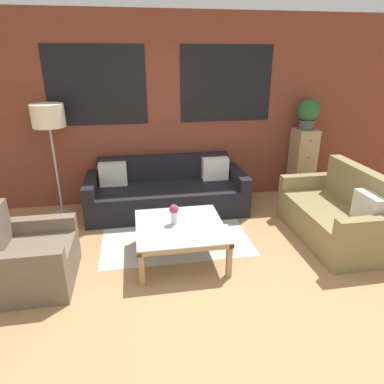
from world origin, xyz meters
name	(u,v)px	position (x,y,z in m)	size (l,w,h in m)	color
ground_plane	(191,289)	(0.00, 0.00, 0.00)	(16.00, 16.00, 0.00)	#AD7F51
wall_back_brick	(164,112)	(0.00, 2.44, 1.41)	(8.40, 0.09, 2.80)	brown
rug	(174,233)	(-0.02, 1.20, 0.00)	(1.87, 1.47, 0.00)	#BCB7B2
couch_dark	(167,193)	(-0.04, 1.95, 0.28)	(2.33, 0.88, 0.78)	black
settee_vintage	(336,216)	(2.00, 0.73, 0.31)	(0.80, 1.55, 0.92)	olive
armchair_corner	(29,259)	(-1.61, 0.40, 0.28)	(0.80, 0.88, 0.84)	#6B5B4C
coffee_table	(180,230)	(-0.02, 0.60, 0.36)	(0.99, 0.99, 0.42)	silver
floor_lamp	(48,119)	(-1.58, 2.05, 1.41)	(0.43, 0.43, 1.61)	#B2B2B7
drawer_cabinet	(302,163)	(2.22, 2.17, 0.56)	(0.34, 0.39, 1.12)	tan
potted_plant	(308,113)	(2.22, 2.18, 1.37)	(0.35, 0.35, 0.47)	#47474C
flower_vase	(174,212)	(-0.08, 0.65, 0.56)	(0.11, 0.11, 0.24)	silver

